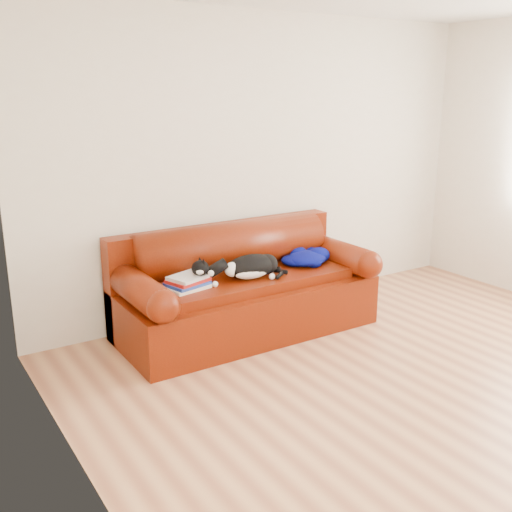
{
  "coord_description": "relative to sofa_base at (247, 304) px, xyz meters",
  "views": [
    {
      "loc": [
        -2.96,
        -2.47,
        1.96
      ],
      "look_at": [
        -0.52,
        1.35,
        0.69
      ],
      "focal_mm": 42.0,
      "sensor_mm": 36.0,
      "label": 1
    }
  ],
  "objects": [
    {
      "name": "sofa_base",
      "position": [
        0.0,
        0.0,
        0.0
      ],
      "size": [
        2.1,
        0.9,
        0.5
      ],
      "color": "#440B02",
      "rests_on": "ground"
    },
    {
      "name": "book_stack",
      "position": [
        -0.56,
        -0.07,
        0.31
      ],
      "size": [
        0.34,
        0.29,
        0.1
      ],
      "rotation": [
        0.0,
        0.0,
        0.26
      ],
      "color": "silver",
      "rests_on": "sofa_base"
    },
    {
      "name": "room_shell",
      "position": [
        0.65,
        -1.48,
        1.43
      ],
      "size": [
        4.52,
        4.02,
        2.61
      ],
      "color": "beige",
      "rests_on": "ground"
    },
    {
      "name": "blanket",
      "position": [
        0.59,
        -0.03,
        0.32
      ],
      "size": [
        0.51,
        0.42,
        0.13
      ],
      "rotation": [
        0.0,
        0.0,
        0.36
      ],
      "color": "#020240",
      "rests_on": "sofa_base"
    },
    {
      "name": "cat",
      "position": [
        -0.03,
        -0.11,
        0.35
      ],
      "size": [
        0.64,
        0.3,
        0.24
      ],
      "rotation": [
        0.0,
        0.0,
        -0.12
      ],
      "color": "black",
      "rests_on": "sofa_base"
    },
    {
      "name": "ground",
      "position": [
        0.52,
        -1.49,
        -0.24
      ],
      "size": [
        4.5,
        4.5,
        0.0
      ],
      "primitive_type": "plane",
      "color": "#94573B",
      "rests_on": "ground"
    },
    {
      "name": "sofa_back",
      "position": [
        -0.0,
        0.24,
        0.3
      ],
      "size": [
        2.1,
        1.01,
        0.88
      ],
      "color": "#440B02",
      "rests_on": "ground"
    }
  ]
}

